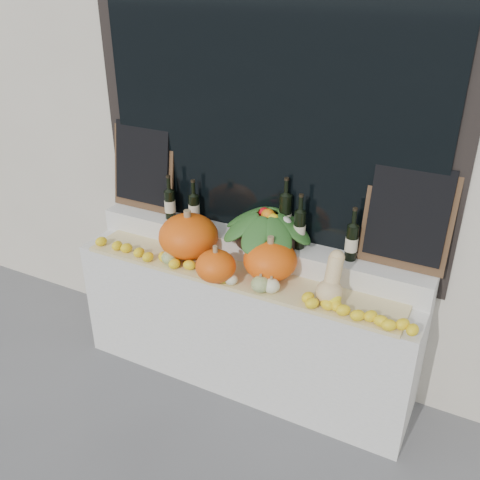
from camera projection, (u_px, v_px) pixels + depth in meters
name	position (u px, v px, depth m)	size (l,w,h in m)	color
storefront_facade	(298.00, 31.00, 3.38)	(7.00, 0.94, 4.50)	beige
display_sill	(245.00, 324.00, 3.65)	(2.30, 0.55, 0.88)	silver
rear_tier	(256.00, 247.00, 3.53)	(2.30, 0.25, 0.16)	silver
straw_bedding	(236.00, 275.00, 3.34)	(2.10, 0.32, 0.03)	tan
pumpkin_left	(188.00, 236.00, 3.48)	(0.39, 0.39, 0.29)	#F85D0D
pumpkin_right	(270.00, 260.00, 3.25)	(0.33, 0.33, 0.24)	#F85D0D
pumpkin_center	(216.00, 266.00, 3.22)	(0.25, 0.25, 0.20)	#F85D0D
butternut_squash	(331.00, 282.00, 3.02)	(0.16, 0.21, 0.30)	#E3C185
decorative_gourds	(243.00, 278.00, 3.19)	(1.19, 0.17, 0.15)	#3E6F21
lemon_heap	(228.00, 278.00, 3.23)	(2.20, 0.16, 0.06)	yellow
produce_bowl	(268.00, 225.00, 3.39)	(0.63, 0.63, 0.23)	black
wine_bottle_far_left	(170.00, 204.00, 3.69)	(0.08, 0.08, 0.32)	black
wine_bottle_near_left	(194.00, 208.00, 3.65)	(0.08, 0.08, 0.30)	black
wine_bottle_tall	(285.00, 217.00, 3.38)	(0.08, 0.08, 0.42)	black
wine_bottle_near_right	(299.00, 229.00, 3.30)	(0.08, 0.08, 0.36)	black
wine_bottle_far_right	(352.00, 242.00, 3.17)	(0.08, 0.08, 0.34)	black
chalkboard_left	(143.00, 165.00, 3.76)	(0.50, 0.12, 0.62)	#4C331E
chalkboard_right	(408.00, 216.00, 3.02)	(0.50, 0.12, 0.62)	#4C331E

